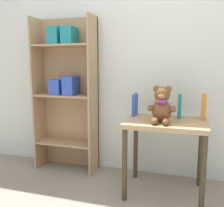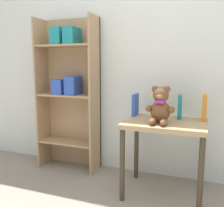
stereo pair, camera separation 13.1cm
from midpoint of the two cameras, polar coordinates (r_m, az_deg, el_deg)
The scene contains 8 objects.
wall_back at distance 2.38m, azimuth 7.50°, elevation 13.73°, with size 4.80×0.06×2.50m.
bookshelf_side at distance 2.52m, azimuth -11.81°, elevation 3.73°, with size 0.61×0.25×1.49m.
display_table at distance 2.03m, azimuth 10.35°, elevation -6.47°, with size 0.63×0.48×0.61m.
teddy_bear at distance 1.92m, azimuth 9.40°, elevation -0.55°, with size 0.22×0.20×0.28m.
book_standing_blue at distance 2.18m, azimuth 3.55°, elevation -0.23°, with size 0.03×0.14×0.19m, color #2D51B7.
book_standing_yellow at distance 2.14m, azimuth 8.44°, elevation 0.34°, with size 0.03×0.11×0.25m, color gold.
book_standing_teal at distance 2.12m, azimuth 13.46°, elevation -0.59°, with size 0.03×0.10×0.20m, color teal.
book_standing_orange at distance 2.13m, azimuth 18.56°, elevation -0.67°, with size 0.03×0.14×0.21m, color orange.
Camera 1 is at (0.33, -0.83, 1.04)m, focal length 40.00 mm.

